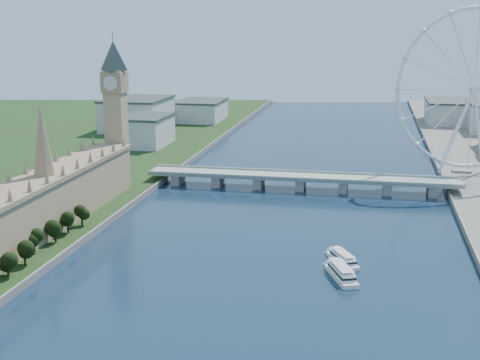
# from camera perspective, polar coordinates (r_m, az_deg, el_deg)

# --- Properties ---
(parliament_range) EXTENTS (24.00, 200.00, 70.00)m
(parliament_range) POSITION_cam_1_polar(r_m,az_deg,el_deg) (385.41, -16.20, -1.74)
(parliament_range) COLOR tan
(parliament_range) RESTS_ON ground
(big_ben) EXTENTS (20.02, 20.02, 110.00)m
(big_ben) POSITION_cam_1_polar(r_m,az_deg,el_deg) (473.89, -10.62, 7.19)
(big_ben) COLOR tan
(big_ben) RESTS_ON ground
(westminster_bridge) EXTENTS (220.00, 22.00, 9.50)m
(westminster_bridge) POSITION_cam_1_polar(r_m,az_deg,el_deg) (474.71, 5.22, 0.02)
(westminster_bridge) COLOR gray
(westminster_bridge) RESTS_ON ground
(london_eye) EXTENTS (113.60, 39.12, 124.30)m
(london_eye) POSITION_cam_1_polar(r_m,az_deg,el_deg) (522.36, 19.34, 7.32)
(london_eye) COLOR silver
(london_eye) RESTS_ON ground
(city_skyline) EXTENTS (505.00, 280.00, 32.00)m
(city_skyline) POSITION_cam_1_polar(r_m,az_deg,el_deg) (726.65, 10.51, 5.27)
(city_skyline) COLOR beige
(city_skyline) RESTS_ON ground
(tour_boat_near) EXTENTS (19.08, 27.57, 6.05)m
(tour_boat_near) POSITION_cam_1_polar(r_m,az_deg,el_deg) (333.32, 8.76, -7.03)
(tour_boat_near) COLOR white
(tour_boat_near) RESTS_ON ground
(tour_boat_far) EXTENTS (18.60, 31.31, 6.77)m
(tour_boat_far) POSITION_cam_1_polar(r_m,az_deg,el_deg) (314.24, 8.64, -8.30)
(tour_boat_far) COLOR white
(tour_boat_far) RESTS_ON ground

